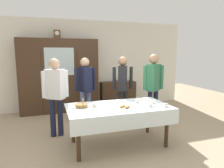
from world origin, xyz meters
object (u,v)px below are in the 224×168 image
object	(u,v)px
tea_cup_far_right	(94,105)
spoon_near_right	(92,114)
person_by_cabinet	(153,82)
mantel_clock	(57,34)
person_behind_table_right	(85,84)
bread_basket	(82,105)
tea_cup_near_left	(154,102)
tea_cup_mid_left	(137,102)
person_beside_shelf	(55,90)
wall_cabinet	(60,76)
tea_cup_near_right	(166,105)
bookshelf_low	(118,94)
person_near_right_end	(123,83)
pastry_plate	(125,108)
spoon_near_left	(118,103)
tea_cup_front_edge	(150,105)
book_stack	(118,81)
dining_table	(119,111)

from	to	relation	value
tea_cup_far_right	spoon_near_right	world-z (taller)	tea_cup_far_right
tea_cup_far_right	person_by_cabinet	size ratio (longest dim) A/B	0.08
mantel_clock	person_behind_table_right	bearing A→B (deg)	-65.56
bread_basket	tea_cup_near_left	bearing A→B (deg)	-7.23
tea_cup_mid_left	person_beside_shelf	bearing A→B (deg)	156.36
person_by_cabinet	wall_cabinet	bearing A→B (deg)	138.34
tea_cup_near_right	person_by_cabinet	xyz separation A→B (m)	(0.34, 1.06, 0.26)
bookshelf_low	person_behind_table_right	distance (m)	1.89
bookshelf_low	person_near_right_end	bearing A→B (deg)	-105.12
person_behind_table_right	tea_cup_mid_left	bearing A→B (deg)	-57.27
tea_cup_mid_left	mantel_clock	bearing A→B (deg)	118.76
wall_cabinet	person_near_right_end	bearing A→B (deg)	-44.57
mantel_clock	pastry_plate	bearing A→B (deg)	-70.35
spoon_near_left	person_beside_shelf	world-z (taller)	person_beside_shelf
tea_cup_front_edge	bookshelf_low	bearing A→B (deg)	82.29
bread_basket	person_behind_table_right	size ratio (longest dim) A/B	0.15
tea_cup_mid_left	person_near_right_end	distance (m)	1.07
mantel_clock	bread_basket	world-z (taller)	mantel_clock
tea_cup_far_right	person_near_right_end	distance (m)	1.44
tea_cup_far_right	tea_cup_near_left	size ratio (longest dim) A/B	1.00
tea_cup_far_right	spoon_near_left	xyz separation A→B (m)	(0.51, 0.13, -0.02)
bookshelf_low	tea_cup_far_right	world-z (taller)	tea_cup_far_right
mantel_clock	bookshelf_low	world-z (taller)	mantel_clock
person_beside_shelf	tea_cup_near_left	bearing A→B (deg)	-24.36
wall_cabinet	person_near_right_end	size ratio (longest dim) A/B	1.35
bread_basket	tea_cup_front_edge	bearing A→B (deg)	-16.35
book_stack	tea_cup_far_right	distance (m)	2.85
dining_table	bread_basket	distance (m)	0.69
pastry_plate	spoon_near_right	xyz separation A→B (m)	(-0.62, -0.15, -0.01)
tea_cup_mid_left	tea_cup_front_edge	world-z (taller)	same
wall_cabinet	bookshelf_low	xyz separation A→B (m)	(1.81, 0.05, -0.66)
tea_cup_far_right	wall_cabinet	bearing A→B (deg)	100.76
bookshelf_low	tea_cup_mid_left	world-z (taller)	tea_cup_mid_left
spoon_near_right	tea_cup_far_right	bearing A→B (deg)	72.01
tea_cup_near_right	person_behind_table_right	bearing A→B (deg)	125.02
mantel_clock	tea_cup_far_right	bearing A→B (deg)	-78.67
tea_cup_near_right	wall_cabinet	bearing A→B (deg)	120.43
book_stack	tea_cup_front_edge	bearing A→B (deg)	-97.71
bookshelf_low	tea_cup_far_right	xyz separation A→B (m)	(-1.34, -2.51, 0.37)
spoon_near_left	person_near_right_end	world-z (taller)	person_near_right_end
tea_cup_front_edge	person_behind_table_right	size ratio (longest dim) A/B	0.08
person_near_right_end	tea_cup_near_right	bearing A→B (deg)	-79.67
bookshelf_low	person_by_cabinet	xyz separation A→B (m)	(0.22, -1.86, 0.63)
person_near_right_end	person_by_cabinet	bearing A→B (deg)	-33.75
tea_cup_mid_left	book_stack	bearing A→B (deg)	78.77
person_behind_table_right	person_beside_shelf	size ratio (longest dim) A/B	1.00
book_stack	tea_cup_front_edge	size ratio (longest dim) A/B	1.69
book_stack	tea_cup_near_left	distance (m)	2.65
person_behind_table_right	spoon_near_right	bearing A→B (deg)	-96.79
pastry_plate	person_beside_shelf	size ratio (longest dim) A/B	0.17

